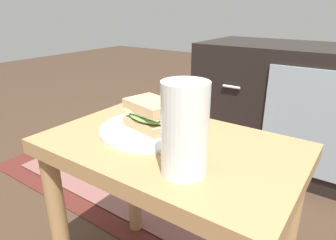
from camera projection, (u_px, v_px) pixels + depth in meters
The scene contains 6 objects.
side_table at pixel (170, 177), 0.68m from camera, with size 0.56×0.36×0.46m.
tv_cabinet at pixel (302, 109), 1.38m from camera, with size 0.96×0.46×0.58m.
area_rug at pixel (148, 166), 1.45m from camera, with size 1.26×0.87×0.01m.
plate at pixel (152, 129), 0.70m from camera, with size 0.25×0.25×0.01m, color silver.
sandwich_front at pixel (151, 114), 0.69m from camera, with size 0.14×0.11×0.07m.
beer_glass at pixel (185, 131), 0.50m from camera, with size 0.08×0.08×0.17m.
Camera 1 is at (0.34, -0.49, 0.74)m, focal length 31.69 mm.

